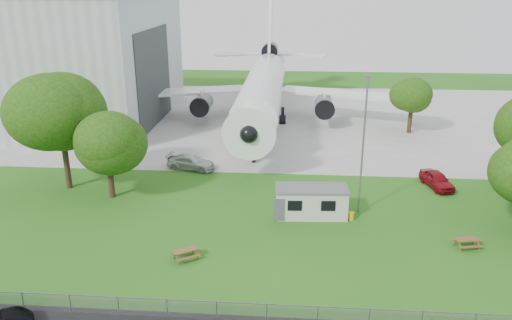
# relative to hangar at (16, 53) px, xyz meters

# --- Properties ---
(ground) EXTENTS (160.00, 160.00, 0.00)m
(ground) POSITION_rel_hangar_xyz_m (37.97, -36.00, -9.41)
(ground) COLOR #35771D
(concrete_apron) EXTENTS (120.00, 46.00, 0.03)m
(concrete_apron) POSITION_rel_hangar_xyz_m (37.97, 2.00, -9.39)
(concrete_apron) COLOR #B7B7B2
(concrete_apron) RESTS_ON ground
(hangar) EXTENTS (43.00, 31.00, 18.55)m
(hangar) POSITION_rel_hangar_xyz_m (0.00, 0.00, 0.00)
(hangar) COLOR #B2B7BC
(hangar) RESTS_ON ground
(airliner) EXTENTS (46.36, 47.73, 17.69)m
(airliner) POSITION_rel_hangar_xyz_m (35.97, -0.14, -4.14)
(airliner) COLOR white
(airliner) RESTS_ON ground
(site_cabin) EXTENTS (6.82, 3.06, 2.62)m
(site_cabin) POSITION_rel_hangar_xyz_m (42.01, -30.75, -8.09)
(site_cabin) COLOR beige
(site_cabin) RESTS_ON ground
(picnic_west) EXTENTS (2.33, 2.24, 0.76)m
(picnic_west) POSITION_rel_hangar_xyz_m (32.66, -38.75, -9.41)
(picnic_west) COLOR brown
(picnic_west) RESTS_ON ground
(picnic_east) EXTENTS (2.05, 1.81, 0.76)m
(picnic_east) POSITION_rel_hangar_xyz_m (53.69, -35.50, -9.41)
(picnic_east) COLOR brown
(picnic_east) RESTS_ON ground
(lamp_mast) EXTENTS (0.16, 0.16, 12.00)m
(lamp_mast) POSITION_rel_hangar_xyz_m (46.17, -29.80, -3.41)
(lamp_mast) COLOR slate
(lamp_mast) RESTS_ON ground
(tree_west_big) EXTENTS (9.34, 9.34, 12.16)m
(tree_west_big) POSITION_rel_hangar_xyz_m (18.39, -26.27, -1.93)
(tree_west_big) COLOR #382619
(tree_west_big) RESTS_ON ground
(tree_west_small) EXTENTS (7.33, 7.33, 8.96)m
(tree_west_small) POSITION_rel_hangar_xyz_m (23.40, -28.16, -4.12)
(tree_west_small) COLOR #382619
(tree_west_small) RESTS_ON ground
(tree_far_apron) EXTENTS (5.79, 5.79, 7.91)m
(tree_far_apron) POSITION_rel_hangar_xyz_m (55.83, -4.43, -4.41)
(tree_far_apron) COLOR #382619
(tree_far_apron) RESTS_ON ground
(car_ne_hatch) EXTENTS (2.95, 4.94, 1.57)m
(car_ne_hatch) POSITION_rel_hangar_xyz_m (54.53, -23.47, -8.62)
(car_ne_hatch) COLOR maroon
(car_ne_hatch) RESTS_ON ground
(car_apron_van) EXTENTS (5.59, 3.15, 1.53)m
(car_apron_van) POSITION_rel_hangar_xyz_m (29.36, -20.28, -8.64)
(car_apron_van) COLOR silver
(car_apron_van) RESTS_ON ground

